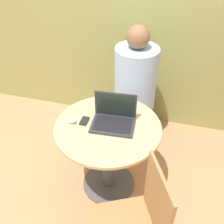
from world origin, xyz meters
TOP-DOWN VIEW (x-y plane):
  - ground_plane at (0.00, 0.00)m, footprint 12.00×12.00m
  - back_wall at (0.00, 1.07)m, footprint 7.00×0.05m
  - round_table at (0.00, 0.00)m, footprint 0.82×0.82m
  - laptop at (0.03, 0.04)m, footprint 0.34×0.25m
  - cell_phone at (-0.19, -0.00)m, footprint 0.06×0.10m
  - computer_mouse at (-0.27, -0.04)m, footprint 0.06×0.05m
  - person_seated at (0.07, 0.74)m, footprint 0.46×0.64m

SIDE VIEW (x-z plane):
  - ground_plane at x=0.00m, z-range 0.00..0.00m
  - round_table at x=0.00m, z-range 0.15..0.85m
  - person_seated at x=0.07m, z-range -0.11..1.14m
  - cell_phone at x=-0.19m, z-range 0.70..0.72m
  - computer_mouse at x=-0.27m, z-range 0.70..0.74m
  - laptop at x=0.03m, z-range 0.63..0.86m
  - back_wall at x=0.00m, z-range 0.00..2.60m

